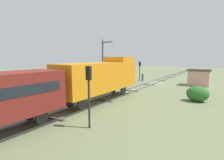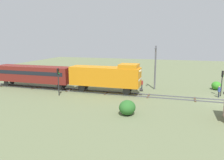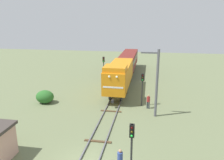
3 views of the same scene
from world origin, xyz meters
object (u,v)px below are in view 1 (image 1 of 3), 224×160
object	(u,v)px
worker_by_signal	(99,83)
catenary_mast	(103,62)
locomotive	(102,76)
traffic_signal_mid	(100,71)
traffic_signal_far	(89,85)
relay_hut	(199,77)
traffic_signal_near	(140,67)
worker_near_track	(143,76)

from	to	relation	value
worker_by_signal	catenary_mast	world-z (taller)	catenary_mast
locomotive	traffic_signal_mid	xyz separation A→B (m)	(3.40, -4.29, 0.05)
traffic_signal_far	relay_hut	size ratio (longest dim) A/B	1.19
traffic_signal_mid	relay_hut	xyz separation A→B (m)	(-10.90, -12.88, -1.44)
locomotive	traffic_signal_near	world-z (taller)	locomotive
relay_hut	traffic_signal_mid	bearing A→B (deg)	49.76
traffic_signal_near	catenary_mast	size ratio (longest dim) A/B	0.52
worker_by_signal	catenary_mast	bearing A→B (deg)	-20.16
traffic_signal_mid	worker_by_signal	world-z (taller)	traffic_signal_mid
worker_by_signal	catenary_mast	xyz separation A→B (m)	(0.73, -2.06, 2.94)
traffic_signal_far	worker_by_signal	xyz separation A→B (m)	(7.80, -11.36, -1.90)
catenary_mast	relay_hut	world-z (taller)	catenary_mast
traffic_signal_near	relay_hut	size ratio (longest dim) A/B	1.10
traffic_signal_near	catenary_mast	xyz separation A→B (m)	(1.73, 10.03, 1.24)
locomotive	traffic_signal_far	bearing A→B (deg)	119.63
traffic_signal_mid	locomotive	bearing A→B (deg)	128.39
locomotive	catenary_mast	world-z (taller)	catenary_mast
catenary_mast	relay_hut	size ratio (longest dim) A/B	2.11
traffic_signal_far	traffic_signal_mid	bearing A→B (deg)	-56.61
traffic_signal_near	worker_by_signal	world-z (taller)	traffic_signal_near
traffic_signal_near	relay_hut	distance (m)	10.78
relay_hut	traffic_signal_far	bearing A→B (deg)	80.58
traffic_signal_mid	worker_by_signal	size ratio (longest dim) A/B	2.39
catenary_mast	worker_near_track	bearing A→B (deg)	-104.74
worker_near_track	worker_by_signal	bearing A→B (deg)	90.51
catenary_mast	locomotive	bearing A→B (deg)	124.81
worker_by_signal	traffic_signal_mid	bearing A→B (deg)	-172.70
traffic_signal_mid	traffic_signal_far	xyz separation A→B (m)	(-7.00, 10.62, 0.07)
traffic_signal_mid	traffic_signal_far	bearing A→B (deg)	123.39
traffic_signal_near	traffic_signal_mid	bearing A→B (deg)	89.11
locomotive	traffic_signal_mid	size ratio (longest dim) A/B	2.86
worker_by_signal	relay_hut	size ratio (longest dim) A/B	0.49
locomotive	traffic_signal_mid	bearing A→B (deg)	-51.61
traffic_signal_far	worker_by_signal	distance (m)	13.91
traffic_signal_mid	catenary_mast	world-z (taller)	catenary_mast
traffic_signal_far	relay_hut	distance (m)	23.87
traffic_signal_far	worker_near_track	bearing A→B (deg)	-75.41
worker_by_signal	worker_near_track	bearing A→B (deg)	-48.52
traffic_signal_mid	relay_hut	size ratio (longest dim) A/B	1.16
locomotive	worker_near_track	distance (m)	16.99
traffic_signal_far	relay_hut	world-z (taller)	traffic_signal_far
worker_by_signal	relay_hut	distance (m)	16.86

